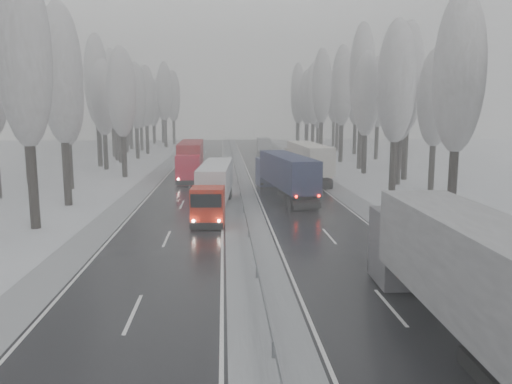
{
  "coord_description": "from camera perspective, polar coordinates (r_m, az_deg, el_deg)",
  "views": [
    {
      "loc": [
        -1.57,
        -19.22,
        7.98
      ],
      "look_at": [
        0.79,
        16.94,
        2.2
      ],
      "focal_mm": 35.0,
      "sensor_mm": 36.0,
      "label": 1
    }
  ],
  "objects": [
    {
      "name": "tree_65",
      "position": [
        78.29,
        -17.78,
        11.98
      ],
      "size": [
        3.6,
        3.6,
        19.48
      ],
      "color": "black",
      "rests_on": "ground"
    },
    {
      "name": "tree_25",
      "position": [
        78.92,
        16.17,
        12.01
      ],
      "size": [
        3.6,
        3.6,
        19.44
      ],
      "color": "black",
      "rests_on": "ground"
    },
    {
      "name": "tree_61",
      "position": [
        61.48,
        -24.99,
        9.2
      ],
      "size": [
        3.6,
        3.6,
        13.95
      ],
      "color": "black",
      "rests_on": "ground"
    },
    {
      "name": "tree_60",
      "position": [
        55.84,
        -20.91,
        10.13
      ],
      "size": [
        3.6,
        3.6,
        14.84
      ],
      "color": "black",
      "rests_on": "ground"
    },
    {
      "name": "tree_67",
      "position": [
        87.49,
        -15.87,
        10.72
      ],
      "size": [
        3.6,
        3.6,
        17.09
      ],
      "color": "black",
      "rests_on": "ground"
    },
    {
      "name": "truck_grey_tarp",
      "position": [
        18.06,
        23.86,
        -8.84
      ],
      "size": [
        3.28,
        17.92,
        4.58
      ],
      "rotation": [
        0.0,
        0.0,
        -0.03
      ],
      "color": "#504F55",
      "rests_on": "ground"
    },
    {
      "name": "tree_21",
      "position": [
        62.41,
        17.02,
        12.37
      ],
      "size": [
        3.6,
        3.6,
        18.62
      ],
      "color": "black",
      "rests_on": "ground"
    },
    {
      "name": "tree_18",
      "position": [
        49.04,
        15.76,
        11.91
      ],
      "size": [
        3.6,
        3.6,
        16.58
      ],
      "color": "black",
      "rests_on": "ground"
    },
    {
      "name": "tree_77",
      "position": [
        133.18,
        -11.7,
        9.43
      ],
      "size": [
        3.6,
        3.6,
        14.32
      ],
      "color": "black",
      "rests_on": "ground"
    },
    {
      "name": "carriageway_right",
      "position": [
        50.32,
        4.1,
        -0.07
      ],
      "size": [
        7.5,
        200.0,
        0.03
      ],
      "primitive_type": "cube",
      "color": "black",
      "rests_on": "ground"
    },
    {
      "name": "tree_29",
      "position": [
        98.54,
        11.35,
        11.04
      ],
      "size": [
        3.6,
        3.6,
        18.11
      ],
      "color": "black",
      "rests_on": "ground"
    },
    {
      "name": "truck_red_red",
      "position": [
        62.13,
        -7.46,
        3.97
      ],
      "size": [
        2.98,
        17.1,
        4.37
      ],
      "rotation": [
        0.0,
        0.0,
        0.02
      ],
      "color": "red",
      "rests_on": "ground"
    },
    {
      "name": "tree_74",
      "position": [
        119.41,
        -10.42,
        11.17
      ],
      "size": [
        3.6,
        3.6,
        19.68
      ],
      "color": "black",
      "rests_on": "ground"
    },
    {
      "name": "median_guardrail",
      "position": [
        49.78,
        -1.88,
        0.53
      ],
      "size": [
        0.12,
        200.0,
        0.76
      ],
      "color": "slate",
      "rests_on": "ground"
    },
    {
      "name": "tree_69",
      "position": [
        94.55,
        -16.17,
        11.43
      ],
      "size": [
        3.6,
        3.6,
        19.35
      ],
      "color": "black",
      "rests_on": "ground"
    },
    {
      "name": "tree_27",
      "position": [
        88.55,
        13.8,
        10.99
      ],
      "size": [
        3.6,
        3.6,
        17.62
      ],
      "color": "black",
      "rests_on": "ground"
    },
    {
      "name": "tree_62",
      "position": [
        64.2,
        -15.12,
        10.88
      ],
      "size": [
        3.6,
        3.6,
        16.04
      ],
      "color": "black",
      "rests_on": "ground"
    },
    {
      "name": "truck_blue_box",
      "position": [
        47.4,
        3.24,
        2.28
      ],
      "size": [
        4.48,
        16.12,
        4.1
      ],
      "rotation": [
        0.0,
        0.0,
        0.13
      ],
      "color": "navy",
      "rests_on": "ground"
    },
    {
      "name": "tree_28",
      "position": [
        93.03,
        7.54,
        11.86
      ],
      "size": [
        3.6,
        3.6,
        19.62
      ],
      "color": "black",
      "rests_on": "ground"
    },
    {
      "name": "tree_66",
      "position": [
        83.26,
        -15.46,
        10.02
      ],
      "size": [
        3.6,
        3.6,
        15.23
      ],
      "color": "black",
      "rests_on": "ground"
    },
    {
      "name": "tree_79",
      "position": [
        139.83,
        -11.62,
        10.12
      ],
      "size": [
        3.6,
        3.6,
        17.07
      ],
      "color": "black",
      "rests_on": "ground"
    },
    {
      "name": "tree_22",
      "position": [
        67.47,
        12.49,
        10.77
      ],
      "size": [
        3.6,
        3.6,
        15.86
      ],
      "color": "black",
      "rests_on": "ground"
    },
    {
      "name": "truck_cream_box",
      "position": [
        59.21,
        5.8,
        3.77
      ],
      "size": [
        3.37,
        17.25,
        4.4
      ],
      "rotation": [
        0.0,
        0.0,
        0.04
      ],
      "color": "#B5ADA0",
      "rests_on": "ground"
    },
    {
      "name": "tree_76",
      "position": [
        128.61,
        -9.46,
        10.71
      ],
      "size": [
        3.6,
        3.6,
        18.55
      ],
      "color": "black",
      "rests_on": "ground"
    },
    {
      "name": "tree_16",
      "position": [
        38.73,
        22.21,
        12.39
      ],
      "size": [
        3.6,
        3.6,
        16.53
      ],
      "color": "black",
      "rests_on": "ground"
    },
    {
      "name": "tree_19",
      "position": [
        54.71,
        19.83,
        10.04
      ],
      "size": [
        3.6,
        3.6,
        14.57
      ],
      "color": "black",
      "rests_on": "ground"
    },
    {
      "name": "tree_73",
      "position": [
        113.62,
        -14.23,
        10.37
      ],
      "size": [
        3.6,
        3.6,
        17.22
      ],
      "color": "black",
      "rests_on": "ground"
    },
    {
      "name": "tree_32",
      "position": [
        109.99,
        5.9,
        10.68
      ],
      "size": [
        3.6,
        3.6,
        17.33
      ],
      "color": "black",
      "rests_on": "ground"
    },
    {
      "name": "tree_63",
      "position": [
        70.01,
        -20.96,
        10.86
      ],
      "size": [
        3.6,
        3.6,
        16.88
      ],
      "color": "black",
      "rests_on": "ground"
    },
    {
      "name": "box_truck_distant",
      "position": [
        103.4,
        0.86,
        5.47
      ],
      "size": [
        2.57,
        7.9,
        2.93
      ],
      "rotation": [
        0.0,
        0.0,
        -0.02
      ],
      "color": "silver",
      "rests_on": "ground"
    },
    {
      "name": "tree_36",
      "position": [
        126.85,
        4.8,
        11.31
      ],
      "size": [
        3.6,
        3.6,
        20.23
      ],
      "color": "black",
      "rests_on": "ground"
    },
    {
      "name": "carriageway_left",
      "position": [
        50.0,
        -7.9,
        -0.19
      ],
      "size": [
        7.5,
        200.0,
        0.03
      ],
      "primitive_type": "cube",
      "color": "black",
      "rests_on": "ground"
    },
    {
      "name": "truck_red_white",
      "position": [
        41.43,
        -4.7,
        0.96
      ],
      "size": [
        3.15,
        14.57,
        3.71
      ],
      "rotation": [
        0.0,
        0.0,
        -0.06
      ],
      "color": "red",
      "rests_on": "ground"
    },
    {
      "name": "tree_39",
      "position": [
        141.86,
        5.74,
        10.02
      ],
      "size": [
        3.6,
        3.6,
        16.19
      ],
      "color": "black",
      "rests_on": "ground"
    },
    {
      "name": "tree_58",
      "position": [
        45.94,
        -21.4,
        12.35
      ],
      "size": [
        3.6,
        3.6,
        17.21
      ],
      "color": "black",
      "rests_on": "ground"
    },
    {
      "name": "tree_70",
      "position": [
        99.56,
        -12.47,
        10.61
      ],
      "size": [
        3.6,
        3.6,
        17.09
      ],
      "color": "black",
      "rests_on": "ground"
    },
    {
      "name": "tree_56",
      "position": [
        37.5,
        -25.01,
        13.91
      ],
      "size": [
        3.6,
        3.6,
        18.12
      ],
      "color": "black",
      "rests_on": "ground"
    },
    {
      "name": "tree_35",
      "position": [
        122.5,
        8.93,
        10.73
      ],
      "size": [
        3.6,
        3.6,
        18.25
      ],
      "color": "black",
      "rests_on": "ground"
    },
    {
      "name": "tree_64",
      "position": [
        73.87,
        -17.07,
        10.21
      ],
      "size": [
        3.6,
        3.6,
        15.42
      ],
      "color": "black",
      "rests_on": "ground"
    },
    {
      "name": "tree_34",
      "position": [
        116.87,
        4.87,
        10.69
      ],
      "size": [
        3.6,
        3.6,
        17.63
      ],
      "color": "black",
      "rests_on": "ground"
    },
    {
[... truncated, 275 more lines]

